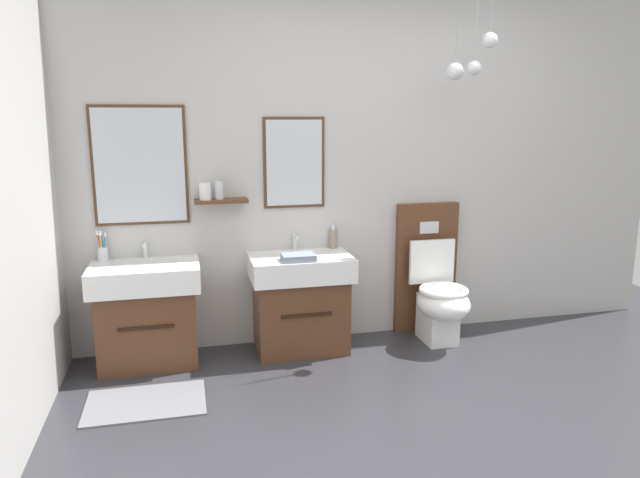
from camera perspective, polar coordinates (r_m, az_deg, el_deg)
name	(u,v)px	position (r m, az deg, el deg)	size (l,w,h in m)	color
ground_plane	(488,467)	(3.18, 16.21, -20.69)	(5.84, 4.93, 0.10)	#2D2D33
wall_back	(374,158)	(4.34, 5.32, 7.90)	(4.64, 0.56, 2.67)	#B7B5B2
bath_mat	(146,403)	(3.66, -16.72, -15.13)	(0.68, 0.44, 0.01)	slate
vanity_sink_left	(147,311)	(4.06, -16.59, -6.82)	(0.70, 0.48, 0.69)	#56331E
tap_on_left_sink	(145,248)	(4.12, -16.80, -0.85)	(0.03, 0.13, 0.11)	silver
vanity_sink_right	(300,300)	(4.12, -1.93, -6.01)	(0.70, 0.48, 0.69)	#56331E
tap_on_right_sink	(295,240)	(4.18, -2.44, -0.15)	(0.03, 0.13, 0.11)	silver
toilet	(434,289)	(4.42, 11.14, -4.86)	(0.48, 0.63, 1.00)	#56331E
toothbrush_cup	(103,252)	(4.14, -20.55, -1.20)	(0.07, 0.07, 0.21)	silver
soap_dispenser	(333,238)	(4.24, 1.30, 0.06)	(0.06, 0.06, 0.17)	gray
folded_hand_towel	(298,257)	(3.89, -2.14, -1.80)	(0.22, 0.16, 0.04)	gray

